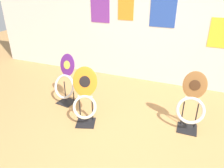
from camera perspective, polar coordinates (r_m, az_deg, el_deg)
ground_plane at (r=2.91m, az=1.87°, el=-18.03°), size 14.00×14.00×0.00m
wall_back at (r=4.46m, az=13.04°, el=16.04°), size 8.00×0.07×2.60m
toilet_seat_display_woodgrain at (r=3.28m, az=19.98°, el=-5.41°), size 0.40×0.29×0.90m
toilet_seat_display_purple_note at (r=3.87m, az=-12.15°, el=0.18°), size 0.45×0.35×0.87m
toilet_seat_display_orange_sun at (r=3.26m, az=-7.11°, el=-3.83°), size 0.45×0.43×0.87m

